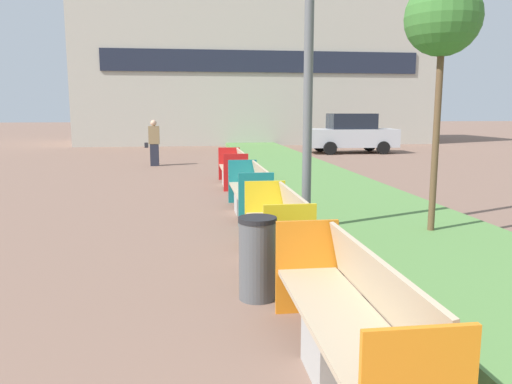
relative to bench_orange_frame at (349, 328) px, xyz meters
name	(u,v)px	position (x,y,z in m)	size (l,w,h in m)	color
planter_grass_strip	(336,192)	(2.26, 7.92, -0.29)	(2.80, 120.00, 0.18)	#568442
building_backdrop	(255,74)	(3.06, 28.80, 3.91)	(21.31, 7.58, 8.57)	#B2AD9E
bench_orange_frame	(349,328)	(0.00, 0.00, 0.00)	(0.65, 2.48, 0.94)	#9E9B96
bench_yellow_frame	(278,233)	(-0.01, 3.04, -0.01)	(0.65, 1.96, 0.94)	#9E9B96
bench_teal_frame	(251,194)	(0.00, 6.17, 0.00)	(0.65, 2.32, 0.94)	#9E9B96
bench_red_frame	(234,171)	(0.00, 9.95, -0.01)	(0.65, 2.18, 0.94)	#9E9B96
litter_bin	(257,258)	(-0.48, 1.65, 0.07)	(0.41, 0.41, 0.89)	#4C4F51
sapling_tree_near	(443,20)	(2.49, 3.65, 2.90)	(1.10, 1.10, 3.87)	brown
pedestrian_walking	(154,143)	(-2.46, 15.05, 0.46)	(0.53, 0.24, 1.66)	#232633
parked_car_distant	(351,134)	(6.42, 19.54, 0.53)	(4.26, 2.00, 1.86)	#B7BABF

